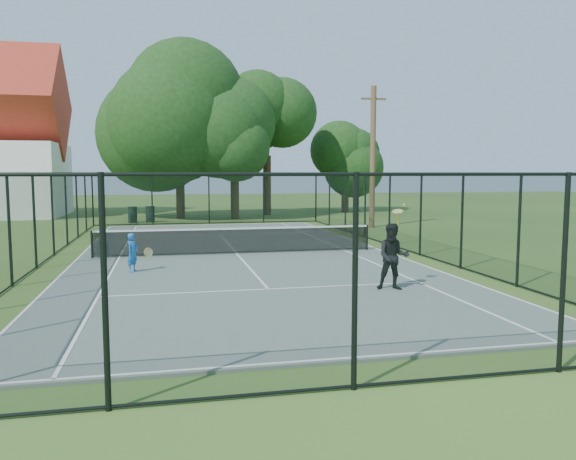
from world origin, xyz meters
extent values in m
plane|color=#33551D|center=(0.00, 0.00, 0.00)|extent=(120.00, 120.00, 0.00)
cube|color=#586861|center=(0.00, 0.00, 0.03)|extent=(11.00, 24.00, 0.06)
cylinder|color=black|center=(-5.00, 0.00, 0.53)|extent=(0.08, 0.08, 0.95)
cylinder|color=black|center=(5.00, 0.00, 0.53)|extent=(0.08, 0.08, 0.95)
cube|color=black|center=(0.00, 0.00, 0.53)|extent=(10.00, 0.03, 0.88)
cube|color=white|center=(0.00, 0.00, 0.98)|extent=(10.00, 0.05, 0.06)
cylinder|color=#332114|center=(-1.53, 17.56, 2.19)|extent=(0.56, 0.56, 4.37)
sphere|color=black|center=(-1.53, 17.56, 6.35)|extent=(7.89, 7.89, 7.89)
cylinder|color=#332114|center=(1.93, 16.33, 1.63)|extent=(0.56, 0.56, 3.26)
sphere|color=black|center=(1.93, 16.33, 4.72)|extent=(5.85, 5.85, 5.85)
cylinder|color=#332114|center=(4.60, 19.26, 2.11)|extent=(0.56, 0.56, 4.21)
sphere|color=black|center=(4.60, 19.26, 5.88)|extent=(6.69, 6.69, 6.69)
cylinder|color=#332114|center=(10.97, 20.96, 1.34)|extent=(0.56, 0.56, 2.68)
sphere|color=black|center=(10.97, 20.96, 3.85)|extent=(4.68, 4.68, 4.68)
cylinder|color=black|center=(-4.45, 14.72, 0.46)|extent=(0.54, 0.54, 0.92)
cylinder|color=black|center=(-4.45, 14.72, 0.94)|extent=(0.58, 0.58, 0.05)
cylinder|color=black|center=(-3.43, 14.87, 0.46)|extent=(0.54, 0.54, 0.93)
cylinder|color=black|center=(-3.43, 14.87, 0.95)|extent=(0.58, 0.58, 0.05)
cylinder|color=#4C3823|center=(8.61, 9.00, 3.83)|extent=(0.30, 0.30, 7.66)
cube|color=#4C3823|center=(8.61, 9.00, 6.97)|extent=(1.40, 0.10, 0.10)
imported|color=blue|center=(-3.48, -3.08, 0.64)|extent=(0.45, 0.50, 1.15)
torus|color=gold|center=(-3.03, -2.93, 0.61)|extent=(0.27, 0.18, 0.29)
cylinder|color=silver|center=(-3.03, -2.93, 0.61)|extent=(0.23, 0.15, 0.25)
imported|color=black|center=(3.06, -7.11, 0.90)|extent=(0.97, 0.85, 1.67)
torus|color=gold|center=(3.31, -6.76, 2.01)|extent=(0.30, 0.28, 0.14)
cylinder|color=silver|center=(3.31, -6.76, 2.01)|extent=(0.26, 0.24, 0.11)
sphere|color=#CCE526|center=(3.60, -6.49, 2.16)|extent=(0.07, 0.07, 0.07)
camera|label=1|loc=(-2.49, -20.13, 2.99)|focal=35.00mm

